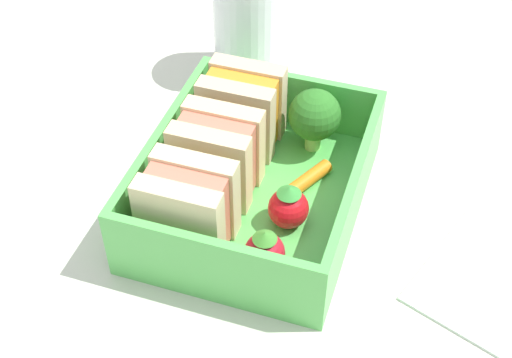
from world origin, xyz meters
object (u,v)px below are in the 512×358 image
at_px(strawberry_left, 288,207).
at_px(carrot_stick_far_left, 310,178).
at_px(sandwich_center, 242,109).
at_px(sandwich_left, 188,208).
at_px(broccoli_floret, 315,116).
at_px(drinking_glass, 248,25).
at_px(sandwich_center_left, 217,155).
at_px(strawberry_far_left, 265,251).

xyz_separation_m(strawberry_left, carrot_stick_far_left, (0.04, -0.00, -0.01)).
bearing_deg(carrot_stick_far_left, sandwich_center, 63.42).
height_order(sandwich_center, strawberry_left, sandwich_center).
xyz_separation_m(sandwich_left, broccoli_floret, (0.11, -0.05, 0.00)).
height_order(sandwich_left, drinking_glass, drinking_glass).
distance_m(sandwich_left, strawberry_left, 0.07).
bearing_deg(drinking_glass, sandwich_center, -163.85).
distance_m(carrot_stick_far_left, broccoli_floret, 0.05).
distance_m(sandwich_center_left, strawberry_left, 0.06).
bearing_deg(strawberry_far_left, broccoli_floret, 0.16).
height_order(sandwich_center_left, strawberry_left, sandwich_center_left).
height_order(sandwich_left, sandwich_center, same).
height_order(sandwich_center_left, drinking_glass, drinking_glass).
bearing_deg(carrot_stick_far_left, strawberry_left, 174.44).
height_order(sandwich_left, sandwich_center_left, same).
height_order(sandwich_left, broccoli_floret, sandwich_left).
xyz_separation_m(sandwich_center, strawberry_far_left, (-0.11, -0.05, -0.02)).
bearing_deg(sandwich_left, carrot_stick_far_left, -38.97).
relative_size(strawberry_left, carrot_stick_far_left, 0.89).
distance_m(sandwich_left, sandwich_center, 0.11).
distance_m(sandwich_left, drinking_glass, 0.21).
xyz_separation_m(strawberry_far_left, broccoli_floret, (0.12, 0.00, 0.02)).
bearing_deg(strawberry_far_left, strawberry_left, -5.10).
relative_size(carrot_stick_far_left, drinking_glass, 0.40).
distance_m(sandwich_center, strawberry_left, 0.09).
bearing_deg(carrot_stick_far_left, drinking_glass, 34.34).
distance_m(strawberry_left, drinking_glass, 0.20).
bearing_deg(carrot_stick_far_left, broccoli_floret, 11.74).
distance_m(sandwich_left, sandwich_center_left, 0.05).
bearing_deg(broccoli_floret, drinking_glass, 41.27).
bearing_deg(broccoli_floret, sandwich_center_left, 138.95).
distance_m(sandwich_center, carrot_stick_far_left, 0.07).
xyz_separation_m(sandwich_center, drinking_glass, (0.10, 0.03, 0.01)).
relative_size(sandwich_center_left, broccoli_floret, 1.18).
relative_size(sandwich_left, broccoli_floret, 1.18).
xyz_separation_m(sandwich_center_left, strawberry_left, (-0.02, -0.06, -0.01)).
xyz_separation_m(sandwich_center_left, strawberry_far_left, (-0.06, -0.05, -0.02)).
height_order(sandwich_center, broccoli_floret, sandwich_center).
bearing_deg(drinking_glass, sandwich_left, -171.92).
relative_size(sandwich_center_left, strawberry_far_left, 1.85).
bearing_deg(strawberry_left, carrot_stick_far_left, -5.56).
relative_size(sandwich_center, strawberry_left, 1.77).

